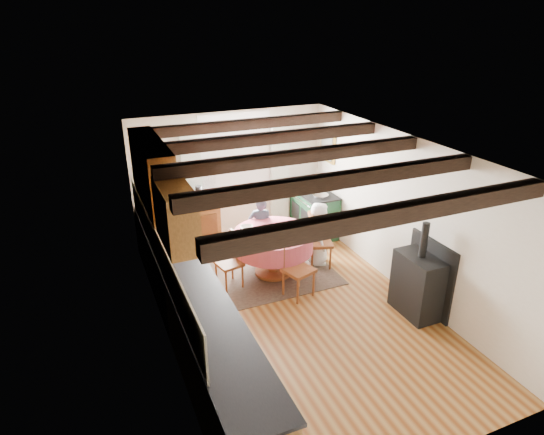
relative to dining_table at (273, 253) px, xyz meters
name	(u,v)px	position (x,y,z in m)	size (l,w,h in m)	color
floor	(294,310)	(-0.13, -1.06, -0.39)	(3.60, 5.50, 0.00)	olive
ceiling	(297,149)	(-0.13, -1.06, 2.01)	(3.60, 5.50, 0.00)	white
wall_back	(231,176)	(-0.13, 1.69, 0.81)	(3.60, 0.00, 2.40)	silver
wall_front	(435,365)	(-0.13, -3.81, 0.81)	(3.60, 0.00, 2.40)	silver
wall_left	(161,261)	(-1.93, -1.06, 0.81)	(0.00, 5.50, 2.40)	silver
wall_right	(404,215)	(1.67, -1.06, 0.81)	(0.00, 5.50, 2.40)	silver
beam_a	(395,214)	(-0.13, -3.06, 1.92)	(3.60, 0.16, 0.16)	black
beam_b	(338,180)	(-0.13, -2.06, 1.92)	(3.60, 0.16, 0.16)	black
beam_c	(297,156)	(-0.13, -1.06, 1.92)	(3.60, 0.16, 0.16)	black
beam_d	(267,139)	(-0.13, -0.06, 1.92)	(3.60, 0.16, 0.16)	black
beam_e	(243,125)	(-0.13, 0.94, 1.92)	(3.60, 0.16, 0.16)	black
splash_left	(158,250)	(-1.91, -0.76, 0.81)	(0.02, 4.50, 0.55)	beige
splash_back	(177,184)	(-1.13, 1.67, 0.81)	(1.40, 0.02, 0.55)	beige
base_cabinet_left	(190,308)	(-1.63, -1.06, 0.05)	(0.60, 5.30, 0.88)	#9F632B
base_cabinet_back	(181,229)	(-1.18, 1.39, 0.05)	(1.30, 0.60, 0.88)	#9F632B
worktop_left	(189,277)	(-1.61, -1.06, 0.51)	(0.64, 5.30, 0.04)	black
worktop_back	(180,206)	(-1.18, 1.37, 0.51)	(1.30, 0.64, 0.04)	black
wall_cabinet_glass	(152,172)	(-1.76, 0.14, 1.56)	(0.34, 1.80, 0.90)	#9F632B
wall_cabinet_solid	(176,215)	(-1.76, -1.36, 1.51)	(0.34, 0.90, 0.70)	#9F632B
window_frame	(235,155)	(-0.03, 1.67, 1.21)	(1.34, 0.03, 1.54)	white
window_pane	(235,155)	(-0.03, 1.68, 1.21)	(1.20, 0.01, 1.40)	white
curtain_left	(193,188)	(-0.88, 1.59, 0.71)	(0.35, 0.10, 2.10)	white
curtain_right	(280,177)	(0.82, 1.59, 0.71)	(0.35, 0.10, 2.10)	white
curtain_rod	(236,123)	(-0.03, 1.59, 1.81)	(0.03, 0.03, 2.00)	black
wall_picture	(328,146)	(1.64, 1.24, 1.31)	(0.04, 0.50, 0.60)	gold
wall_plate	(283,144)	(0.92, 1.66, 1.31)	(0.30, 0.30, 0.02)	silver
rug	(273,274)	(0.00, 0.00, -0.38)	(1.98, 1.54, 0.01)	#35231D
dining_table	(273,253)	(0.00, 0.00, 0.00)	(1.28, 1.28, 0.77)	#C23567
chair_near	(299,268)	(0.10, -0.73, 0.09)	(0.41, 0.43, 0.96)	brown
chair_left	(229,261)	(-0.78, -0.08, 0.06)	(0.39, 0.40, 0.90)	brown
chair_right	(320,241)	(0.83, -0.04, 0.09)	(0.41, 0.43, 0.95)	brown
aga_range	(314,213)	(1.34, 1.11, 0.05)	(0.61, 0.94, 0.87)	#163C22
cast_iron_stove	(420,269)	(1.45, -1.78, 0.32)	(0.42, 0.71, 1.41)	black
child_far	(260,228)	(0.02, 0.60, 0.19)	(0.42, 0.27, 1.14)	#353C4C
child_right	(318,234)	(0.85, 0.05, 0.17)	(0.54, 0.35, 1.11)	silver
bowl_a	(246,228)	(-0.36, 0.26, 0.41)	(0.21, 0.21, 0.05)	silver
bowl_b	(272,230)	(-0.01, 0.03, 0.42)	(0.20, 0.20, 0.06)	silver
cup	(272,229)	(-0.02, 0.02, 0.43)	(0.10, 0.10, 0.09)	silver
canister_tall	(166,200)	(-1.41, 1.39, 0.65)	(0.13, 0.13, 0.23)	#262628
canister_wide	(181,197)	(-1.14, 1.43, 0.64)	(0.19, 0.19, 0.21)	#262628
canister_slim	(199,194)	(-0.84, 1.32, 0.69)	(0.11, 0.11, 0.30)	#262628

